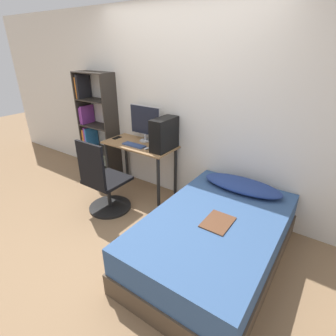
# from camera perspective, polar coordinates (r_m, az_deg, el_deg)

# --- Properties ---
(ground_plane) EXTENTS (14.00, 14.00, 0.00)m
(ground_plane) POSITION_cam_1_polar(r_m,az_deg,el_deg) (3.11, -11.67, -15.38)
(ground_plane) COLOR #846647
(wall_back) EXTENTS (8.00, 0.05, 2.50)m
(wall_back) POSITION_cam_1_polar(r_m,az_deg,el_deg) (3.50, 2.80, 12.84)
(wall_back) COLOR silver
(wall_back) RESTS_ON ground_plane
(desk) EXTENTS (1.05, 0.51, 0.74)m
(desk) POSITION_cam_1_polar(r_m,az_deg,el_deg) (3.76, -6.13, 3.37)
(desk) COLOR #997047
(desk) RESTS_ON ground_plane
(bookshelf) EXTENTS (0.64, 0.30, 1.64)m
(bookshelf) POSITION_cam_1_polar(r_m,az_deg,el_deg) (4.50, -15.75, 8.53)
(bookshelf) COLOR #2D2823
(bookshelf) RESTS_ON ground_plane
(office_chair) EXTENTS (0.55, 0.55, 0.99)m
(office_chair) POSITION_cam_1_polar(r_m,az_deg,el_deg) (3.45, -13.77, -3.76)
(office_chair) COLOR black
(office_chair) RESTS_ON ground_plane
(bed) EXTENTS (1.18, 1.86, 0.50)m
(bed) POSITION_cam_1_polar(r_m,az_deg,el_deg) (2.73, 9.97, -15.03)
(bed) COLOR #4C3D2D
(bed) RESTS_ON ground_plane
(pillow) EXTENTS (0.89, 0.36, 0.11)m
(pillow) POSITION_cam_1_polar(r_m,az_deg,el_deg) (3.08, 15.82, -3.61)
(pillow) COLOR navy
(pillow) RESTS_ON bed
(magazine) EXTENTS (0.24, 0.32, 0.01)m
(magazine) POSITION_cam_1_polar(r_m,az_deg,el_deg) (2.51, 10.77, -11.50)
(magazine) COLOR #56331E
(magazine) RESTS_ON bed
(monitor) EXTENTS (0.52, 0.17, 0.51)m
(monitor) POSITION_cam_1_polar(r_m,az_deg,el_deg) (3.75, -5.03, 9.98)
(monitor) COLOR #B7B7BC
(monitor) RESTS_ON desk
(keyboard) EXTENTS (0.35, 0.11, 0.02)m
(keyboard) POSITION_cam_1_polar(r_m,az_deg,el_deg) (3.65, -7.40, 4.96)
(keyboard) COLOR #33477A
(keyboard) RESTS_ON desk
(pc_tower) EXTENTS (0.19, 0.42, 0.42)m
(pc_tower) POSITION_cam_1_polar(r_m,az_deg,el_deg) (3.42, -0.83, 7.38)
(pc_tower) COLOR black
(pc_tower) RESTS_ON desk
(mouse) EXTENTS (0.06, 0.09, 0.02)m
(mouse) POSITION_cam_1_polar(r_m,az_deg,el_deg) (3.51, -4.67, 4.27)
(mouse) COLOR silver
(mouse) RESTS_ON desk
(phone) EXTENTS (0.07, 0.14, 0.01)m
(phone) POSITION_cam_1_polar(r_m,az_deg,el_deg) (4.01, -11.06, 6.49)
(phone) COLOR black
(phone) RESTS_ON desk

